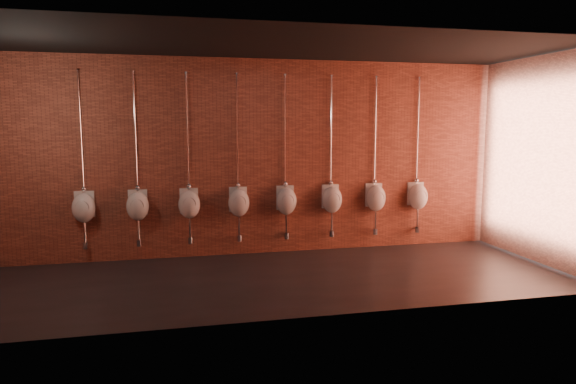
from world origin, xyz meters
The scene contains 10 objects.
ground centered at (0.00, 0.00, 0.00)m, with size 8.50×8.50×0.00m, color black.
room_shell centered at (0.00, 0.00, 2.01)m, with size 8.54×3.04×3.22m.
urinal_0 centered at (-2.64, 1.38, 0.90)m, with size 0.36×0.31×2.71m.
urinal_1 centered at (-1.85, 1.38, 0.90)m, with size 0.36×0.31×2.71m.
urinal_2 centered at (-1.06, 1.38, 0.90)m, with size 0.36×0.31×2.71m.
urinal_3 centered at (-0.27, 1.38, 0.90)m, with size 0.36×0.31×2.71m.
urinal_4 centered at (0.52, 1.38, 0.90)m, with size 0.36×0.31×2.71m.
urinal_5 centered at (1.31, 1.38, 0.90)m, with size 0.36×0.31×2.71m.
urinal_6 centered at (2.11, 1.38, 0.90)m, with size 0.36×0.31×2.71m.
urinal_7 centered at (2.90, 1.38, 0.90)m, with size 0.36×0.31×2.71m.
Camera 1 is at (-1.31, -6.83, 2.14)m, focal length 32.00 mm.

